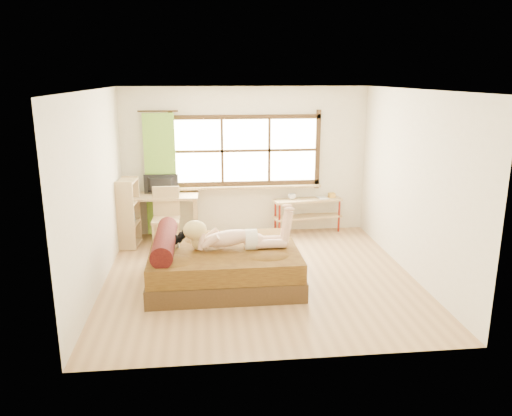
{
  "coord_description": "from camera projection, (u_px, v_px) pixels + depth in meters",
  "views": [
    {
      "loc": [
        -0.79,
        -6.83,
        2.89
      ],
      "look_at": [
        -0.03,
        0.2,
        1.0
      ],
      "focal_mm": 35.0,
      "sensor_mm": 36.0,
      "label": 1
    }
  ],
  "objects": [
    {
      "name": "woman",
      "position": [
        234.0,
        227.0,
        6.95
      ],
      "size": [
        1.48,
        0.43,
        0.63
      ],
      "primitive_type": null,
      "rotation": [
        0.0,
        0.0,
        0.0
      ],
      "color": "#DFAD90",
      "rests_on": "bed"
    },
    {
      "name": "wall_right",
      "position": [
        413.0,
        184.0,
        7.28
      ],
      "size": [
        0.0,
        4.5,
        4.5
      ],
      "primitive_type": "plane",
      "rotation": [
        1.57,
        0.0,
        -1.57
      ],
      "color": "silver",
      "rests_on": "floor"
    },
    {
      "name": "chair",
      "position": [
        166.0,
        214.0,
        8.62
      ],
      "size": [
        0.47,
        0.47,
        1.03
      ],
      "rotation": [
        0.0,
        0.0,
        -0.03
      ],
      "color": "tan",
      "rests_on": "floor"
    },
    {
      "name": "wall_left",
      "position": [
        96.0,
        192.0,
        6.81
      ],
      "size": [
        0.0,
        4.5,
        4.5
      ],
      "primitive_type": "plane",
      "rotation": [
        1.57,
        0.0,
        1.57
      ],
      "color": "silver",
      "rests_on": "floor"
    },
    {
      "name": "curtain",
      "position": [
        161.0,
        175.0,
        8.98
      ],
      "size": [
        0.55,
        0.1,
        2.2
      ],
      "primitive_type": "cube",
      "color": "#619929",
      "rests_on": "wall_back"
    },
    {
      "name": "book",
      "position": [
        318.0,
        198.0,
        9.35
      ],
      "size": [
        0.2,
        0.25,
        0.02
      ],
      "primitive_type": "imported",
      "rotation": [
        0.0,
        0.0,
        0.15
      ],
      "color": "gray",
      "rests_on": "pipe_shelf"
    },
    {
      "name": "pipe_shelf",
      "position": [
        308.0,
        208.0,
        9.38
      ],
      "size": [
        1.33,
        0.51,
        0.73
      ],
      "rotation": [
        0.0,
        0.0,
        0.15
      ],
      "color": "tan",
      "rests_on": "floor"
    },
    {
      "name": "cup",
      "position": [
        292.0,
        197.0,
        9.29
      ],
      "size": [
        0.16,
        0.16,
        0.11
      ],
      "primitive_type": "imported",
      "rotation": [
        0.0,
        0.0,
        0.15
      ],
      "color": "gray",
      "rests_on": "pipe_shelf"
    },
    {
      "name": "window",
      "position": [
        246.0,
        153.0,
        9.13
      ],
      "size": [
        2.8,
        0.16,
        1.46
      ],
      "color": "#FFEDBF",
      "rests_on": "wall_back"
    },
    {
      "name": "monitor",
      "position": [
        161.0,
        185.0,
        8.89
      ],
      "size": [
        0.61,
        0.1,
        0.35
      ],
      "primitive_type": "imported",
      "rotation": [
        0.0,
        0.0,
        3.11
      ],
      "color": "black",
      "rests_on": "desk"
    },
    {
      "name": "floor",
      "position": [
        260.0,
        276.0,
        7.39
      ],
      "size": [
        4.5,
        4.5,
        0.0
      ],
      "primitive_type": "plane",
      "color": "#9E754C",
      "rests_on": "ground"
    },
    {
      "name": "bookshelf",
      "position": [
        129.0,
        213.0,
        8.56
      ],
      "size": [
        0.34,
        0.54,
        1.19
      ],
      "rotation": [
        0.0,
        0.0,
        -0.09
      ],
      "color": "tan",
      "rests_on": "floor"
    },
    {
      "name": "bed",
      "position": [
        221.0,
        263.0,
        7.12
      ],
      "size": [
        2.11,
        1.69,
        0.8
      ],
      "rotation": [
        0.0,
        0.0,
        0.0
      ],
      "color": "black",
      "rests_on": "floor"
    },
    {
      "name": "ceiling",
      "position": [
        260.0,
        90.0,
        6.7
      ],
      "size": [
        4.5,
        4.5,
        0.0
      ],
      "primitive_type": "plane",
      "rotation": [
        3.14,
        0.0,
        0.0
      ],
      "color": "white",
      "rests_on": "wall_back"
    },
    {
      "name": "desk",
      "position": [
        161.0,
        201.0,
        8.92
      ],
      "size": [
        1.33,
        0.64,
        0.82
      ],
      "rotation": [
        0.0,
        0.0,
        -0.03
      ],
      "color": "tan",
      "rests_on": "floor"
    },
    {
      "name": "wall_front",
      "position": [
        286.0,
        237.0,
        4.88
      ],
      "size": [
        4.5,
        0.0,
        4.5
      ],
      "primitive_type": "plane",
      "rotation": [
        -1.57,
        0.0,
        0.0
      ],
      "color": "silver",
      "rests_on": "floor"
    },
    {
      "name": "kitten",
      "position": [
        173.0,
        238.0,
        7.06
      ],
      "size": [
        0.32,
        0.13,
        0.25
      ],
      "primitive_type": null,
      "rotation": [
        0.0,
        0.0,
        0.0
      ],
      "color": "black",
      "rests_on": "bed"
    },
    {
      "name": "wall_back",
      "position": [
        246.0,
        161.0,
        9.2
      ],
      "size": [
        4.5,
        0.0,
        4.5
      ],
      "primitive_type": "plane",
      "rotation": [
        1.57,
        0.0,
        0.0
      ],
      "color": "silver",
      "rests_on": "floor"
    }
  ]
}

